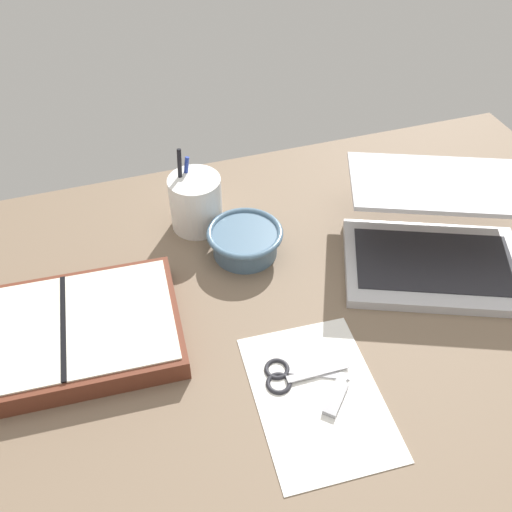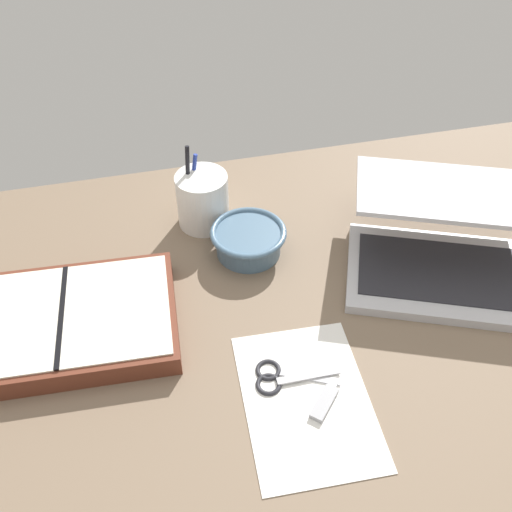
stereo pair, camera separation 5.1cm
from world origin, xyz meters
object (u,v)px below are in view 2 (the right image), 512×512
object	(u,v)px
laptop	(441,246)
planner	(64,323)
bowl	(248,240)
pen_cup	(203,200)
scissors	(278,377)

from	to	relation	value
laptop	planner	bearing A→B (deg)	-157.72
bowl	pen_cup	distance (cm)	12.57
laptop	bowl	distance (cm)	34.05
bowl	planner	world-z (taller)	bowl
bowl	scissors	distance (cm)	28.38
pen_cup	scissors	distance (cm)	39.25
pen_cup	scissors	size ratio (longest dim) A/B	1.24
laptop	scissors	world-z (taller)	laptop
pen_cup	planner	world-z (taller)	pen_cup
scissors	planner	bearing A→B (deg)	164.50
planner	scissors	bearing A→B (deg)	-25.19
laptop	pen_cup	world-z (taller)	pen_cup
scissors	bowl	bearing A→B (deg)	99.18
pen_cup	planner	bearing A→B (deg)	-140.20
laptop	planner	world-z (taller)	laptop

